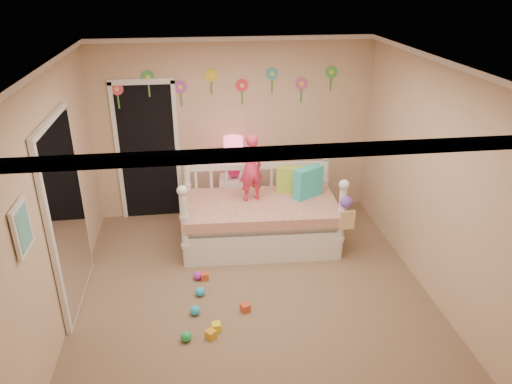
{
  "coord_description": "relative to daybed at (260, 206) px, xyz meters",
  "views": [
    {
      "loc": [
        -0.58,
        -4.45,
        3.4
      ],
      "look_at": [
        0.1,
        0.6,
        1.05
      ],
      "focal_mm": 33.85,
      "sensor_mm": 36.0,
      "label": 1
    }
  ],
  "objects": [
    {
      "name": "floor",
      "position": [
        -0.24,
        -1.21,
        -0.56
      ],
      "size": [
        4.0,
        4.5,
        0.01
      ],
      "primitive_type": "cube",
      "color": "#7F684C",
      "rests_on": "ground"
    },
    {
      "name": "ceiling",
      "position": [
        -0.24,
        -1.21,
        2.04
      ],
      "size": [
        4.0,
        4.5,
        0.01
      ],
      "primitive_type": "cube",
      "color": "white",
      "rests_on": "floor"
    },
    {
      "name": "back_wall",
      "position": [
        -0.24,
        1.04,
        0.74
      ],
      "size": [
        4.0,
        0.01,
        2.6
      ],
      "primitive_type": "cube",
      "color": "tan",
      "rests_on": "floor"
    },
    {
      "name": "left_wall",
      "position": [
        -2.24,
        -1.21,
        0.74
      ],
      "size": [
        0.01,
        4.5,
        2.6
      ],
      "primitive_type": "cube",
      "color": "tan",
      "rests_on": "floor"
    },
    {
      "name": "right_wall",
      "position": [
        1.76,
        -1.21,
        0.74
      ],
      "size": [
        0.01,
        4.5,
        2.6
      ],
      "primitive_type": "cube",
      "color": "tan",
      "rests_on": "floor"
    },
    {
      "name": "crown_molding",
      "position": [
        -0.24,
        -1.21,
        2.01
      ],
      "size": [
        4.0,
        4.5,
        0.06
      ],
      "primitive_type": null,
      "color": "white",
      "rests_on": "ceiling"
    },
    {
      "name": "daybed",
      "position": [
        0.0,
        0.0,
        0.0
      ],
      "size": [
        2.11,
        1.2,
        1.12
      ],
      "primitive_type": null,
      "rotation": [
        0.0,
        0.0,
        -0.05
      ],
      "color": "white",
      "rests_on": "floor"
    },
    {
      "name": "pillow_turquoise",
      "position": [
        0.66,
        0.08,
        0.27
      ],
      "size": [
        0.43,
        0.34,
        0.42
      ],
      "primitive_type": "cube",
      "rotation": [
        0.0,
        0.0,
        0.54
      ],
      "color": "#25B99F",
      "rests_on": "daybed"
    },
    {
      "name": "pillow_lime",
      "position": [
        0.45,
        0.27,
        0.24
      ],
      "size": [
        0.4,
        0.21,
        0.36
      ],
      "primitive_type": "cube",
      "rotation": [
        0.0,
        0.0,
        -0.18
      ],
      "color": "#ADD741",
      "rests_on": "daybed"
    },
    {
      "name": "child",
      "position": [
        -0.11,
        0.09,
        0.52
      ],
      "size": [
        0.38,
        0.31,
        0.91
      ],
      "primitive_type": "imported",
      "rotation": [
        0.0,
        0.0,
        3.46
      ],
      "color": "#EF3660",
      "rests_on": "daybed"
    },
    {
      "name": "nightstand",
      "position": [
        -0.28,
        0.72,
        -0.22
      ],
      "size": [
        0.45,
        0.36,
        0.68
      ],
      "primitive_type": "cube",
      "rotation": [
        0.0,
        0.0,
        -0.12
      ],
      "color": "white",
      "rests_on": "floor"
    },
    {
      "name": "table_lamp",
      "position": [
        -0.28,
        0.72,
        0.53
      ],
      "size": [
        0.27,
        0.27,
        0.6
      ],
      "color": "#D71C70",
      "rests_on": "nightstand"
    },
    {
      "name": "closet_doorway",
      "position": [
        -1.49,
        1.03,
        0.48
      ],
      "size": [
        0.9,
        0.04,
        2.07
      ],
      "primitive_type": "cube",
      "color": "black",
      "rests_on": "back_wall"
    },
    {
      "name": "flower_decals",
      "position": [
        -0.33,
        1.03,
        1.38
      ],
      "size": [
        3.4,
        0.02,
        0.5
      ],
      "primitive_type": null,
      "color": "#B2668C",
      "rests_on": "back_wall"
    },
    {
      "name": "mirror_closet",
      "position": [
        -2.2,
        -0.91,
        0.49
      ],
      "size": [
        0.07,
        1.3,
        2.1
      ],
      "primitive_type": "cube",
      "color": "white",
      "rests_on": "left_wall"
    },
    {
      "name": "wall_picture",
      "position": [
        -2.21,
        -2.11,
        0.99
      ],
      "size": [
        0.05,
        0.34,
        0.42
      ],
      "primitive_type": "cube",
      "color": "white",
      "rests_on": "left_wall"
    },
    {
      "name": "hanging_bag",
      "position": [
        0.98,
        -0.58,
        0.12
      ],
      "size": [
        0.2,
        0.16,
        0.36
      ],
      "primitive_type": null,
      "color": "beige",
      "rests_on": "daybed"
    },
    {
      "name": "toy_scatter",
      "position": [
        -0.7,
        -1.26,
        -0.5
      ],
      "size": [
        1.24,
        1.51,
        0.11
      ],
      "primitive_type": null,
      "rotation": [
        0.0,
        0.0,
        0.39
      ],
      "color": "#996666",
      "rests_on": "floor"
    }
  ]
}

